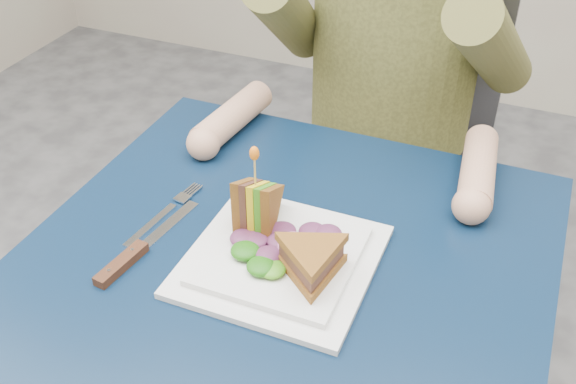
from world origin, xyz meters
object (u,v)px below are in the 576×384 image
at_px(table, 282,299).
at_px(diner, 398,1).
at_px(chair, 395,139).
at_px(fork, 162,215).
at_px(sandwich_upright, 256,206).
at_px(knife, 131,256).
at_px(plate, 281,259).
at_px(sandwich_flat, 311,261).

height_order(table, diner, diner).
height_order(chair, fork, chair).
height_order(table, sandwich_upright, sandwich_upright).
bearing_deg(chair, diner, -90.00).
distance_m(chair, knife, 0.82).
relative_size(chair, plate, 3.58).
xyz_separation_m(chair, plate, (0.00, -0.69, 0.20)).
bearing_deg(sandwich_flat, sandwich_upright, 148.30).
bearing_deg(plate, fork, 172.47).
bearing_deg(sandwich_flat, fork, 168.79).
bearing_deg(table, chair, 90.00).
distance_m(table, chair, 0.70).
distance_m(plate, knife, 0.22).
bearing_deg(sandwich_flat, chair, 94.55).
height_order(plate, knife, plate).
height_order(plate, sandwich_upright, sandwich_upright).
distance_m(diner, sandwich_flat, 0.62).
xyz_separation_m(chair, sandwich_flat, (0.06, -0.72, 0.23)).
height_order(diner, plate, diner).
bearing_deg(table, diner, 90.00).
relative_size(table, fork, 4.18).
bearing_deg(diner, table, -90.00).
xyz_separation_m(chair, diner, (-0.00, -0.11, 0.37)).
xyz_separation_m(plate, sandwich_flat, (0.06, -0.02, 0.04)).
height_order(plate, fork, plate).
xyz_separation_m(diner, knife, (-0.20, -0.65, -0.18)).
bearing_deg(sandwich_upright, knife, -140.43).
bearing_deg(chair, table, -90.00).
bearing_deg(knife, sandwich_flat, 10.89).
distance_m(diner, plate, 0.61).
height_order(chair, sandwich_upright, chair).
xyz_separation_m(fork, knife, (0.01, -0.10, 0.00)).
bearing_deg(knife, chair, 75.31).
bearing_deg(knife, sandwich_upright, 39.57).
bearing_deg(fork, chair, 72.35).
height_order(chair, plate, chair).
height_order(table, fork, fork).
relative_size(chair, diner, 1.25).
xyz_separation_m(sandwich_flat, sandwich_upright, (-0.11, 0.07, 0.01)).
bearing_deg(plate, sandwich_flat, -24.44).
xyz_separation_m(chair, knife, (-0.20, -0.77, 0.20)).
distance_m(plate, fork, 0.22).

